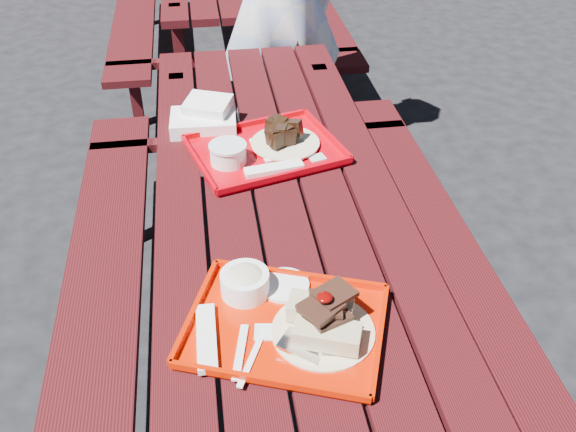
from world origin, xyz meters
name	(u,v)px	position (x,y,z in m)	size (l,w,h in m)	color
ground	(282,370)	(0.00, 0.00, 0.00)	(60.00, 60.00, 0.00)	black
picnic_table_near	(281,254)	(0.00, 0.00, 0.56)	(1.41, 2.40, 0.75)	#3B0B0E
near_tray	(287,313)	(-0.05, -0.48, 0.78)	(0.55, 0.49, 0.14)	#C21800
far_tray	(264,149)	(-0.02, 0.29, 0.77)	(0.55, 0.48, 0.08)	#B9000C
white_cloth	(205,117)	(-0.20, 0.51, 0.79)	(0.24, 0.21, 0.09)	white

